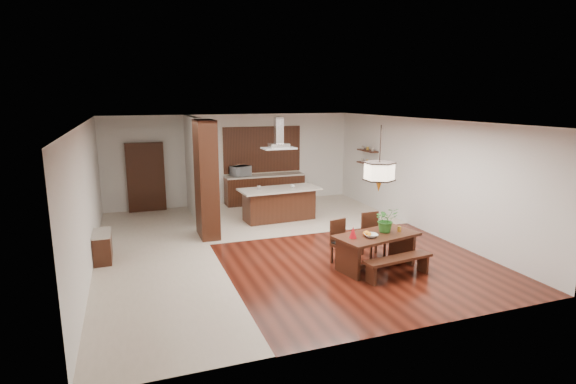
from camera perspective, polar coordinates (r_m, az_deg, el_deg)
name	(u,v)px	position (r m, az deg, el deg)	size (l,w,h in m)	color
room_shell	(276,158)	(10.26, -1.58, 4.32)	(9.00, 9.04, 2.92)	#331009
tile_hallway	(156,258)	(10.26, -16.41, -8.02)	(2.50, 9.00, 0.01)	beige
tile_kitchen	(290,214)	(13.39, 0.20, -2.86)	(5.50, 4.00, 0.01)	beige
soffit_band	(275,122)	(10.19, -1.61, 8.92)	(8.00, 9.00, 0.02)	#3E1A0F
partition_pier	(206,179)	(11.18, -10.34, 1.59)	(0.45, 1.00, 2.90)	black
partition_stub	(194,167)	(13.23, -11.87, 3.10)	(0.18, 2.40, 2.90)	silver
hallway_console	(103,247)	(10.36, -22.47, -6.44)	(0.37, 0.88, 0.63)	black
hallway_doorway	(146,177)	(14.27, -17.60, 1.79)	(1.10, 0.20, 2.10)	black
rear_counter	(265,189)	(14.78, -2.96, 0.40)	(2.60, 0.62, 0.95)	black
kitchen_window	(262,149)	(14.82, -3.31, 5.42)	(2.60, 0.08, 1.50)	brown
shelf_lower	(367,163)	(14.29, 10.01, 3.61)	(0.26, 0.90, 0.04)	black
shelf_upper	(368,151)	(14.24, 10.07, 5.20)	(0.26, 0.90, 0.04)	black
dining_table	(376,243)	(9.33, 11.14, -6.38)	(1.86, 1.21, 0.71)	black
dining_bench	(398,267)	(9.02, 13.78, -9.28)	(1.47, 0.32, 0.41)	black
dining_chair_left	(343,243)	(9.44, 7.04, -6.41)	(0.41, 0.41, 0.92)	black
dining_chair_right	(374,235)	(9.98, 10.87, -5.43)	(0.42, 0.42, 0.96)	black
pendant_lantern	(380,159)	(8.94, 11.58, 4.15)	(0.64, 0.64, 1.31)	#FFE7C3
foliage_plant	(386,220)	(9.39, 12.34, -3.44)	(0.47, 0.41, 0.52)	#2B6C24
fruit_bowl	(371,236)	(9.05, 10.50, -5.45)	(0.27, 0.27, 0.07)	beige
napkin_cone	(353,232)	(8.91, 8.26, -5.09)	(0.15, 0.15, 0.23)	#B10C15
gold_ornament	(399,229)	(9.54, 13.96, -4.57)	(0.08, 0.08, 0.11)	gold
kitchen_island	(279,204)	(12.69, -1.14, -1.50)	(2.30, 1.11, 0.93)	black
range_hood	(279,133)	(12.39, -1.18, 7.50)	(0.90, 0.55, 0.87)	silver
island_cup	(293,186)	(12.63, 0.60, 0.74)	(0.11, 0.11, 0.09)	silver
microwave	(241,171)	(14.44, -6.04, 2.66)	(0.60, 0.40, 0.33)	#B0B3B7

